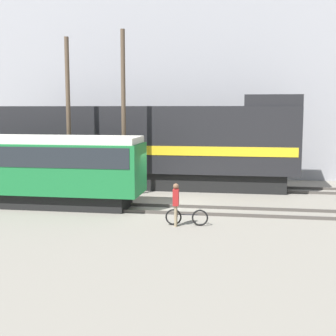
{
  "coord_description": "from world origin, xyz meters",
  "views": [
    {
      "loc": [
        3.47,
        -21.49,
        4.55
      ],
      "look_at": [
        -0.02,
        -0.2,
        1.8
      ],
      "focal_mm": 50.0,
      "sensor_mm": 36.0,
      "label": 1
    }
  ],
  "objects": [
    {
      "name": "track_far",
      "position": [
        0.0,
        4.84,
        0.07
      ],
      "size": [
        60.0,
        1.51,
        0.14
      ],
      "color": "#47423D",
      "rests_on": "ground"
    },
    {
      "name": "freight_locomotive",
      "position": [
        -1.91,
        4.84,
        2.47
      ],
      "size": [
        16.94,
        3.04,
        5.28
      ],
      "color": "black",
      "rests_on": "ground"
    },
    {
      "name": "streetcar",
      "position": [
        -6.48,
        -1.2,
        1.88
      ],
      "size": [
        10.78,
        2.54,
        3.29
      ],
      "color": "black",
      "rests_on": "ground"
    },
    {
      "name": "track_near",
      "position": [
        0.0,
        -1.2,
        0.07
      ],
      "size": [
        60.0,
        1.5,
        0.14
      ],
      "color": "#47423D",
      "rests_on": "ground"
    },
    {
      "name": "utility_pole_left",
      "position": [
        -5.61,
        1.82,
        4.09
      ],
      "size": [
        0.23,
        0.23,
        8.19
      ],
      "color": "#4C3D2D",
      "rests_on": "ground"
    },
    {
      "name": "utility_pole_center",
      "position": [
        -2.65,
        1.82,
        4.25
      ],
      "size": [
        0.22,
        0.22,
        8.49
      ],
      "color": "#4C3D2D",
      "rests_on": "ground"
    },
    {
      "name": "ground_plane",
      "position": [
        0.0,
        0.0,
        0.0
      ],
      "size": [
        120.0,
        120.0,
        0.0
      ],
      "primitive_type": "plane",
      "color": "slate"
    },
    {
      "name": "person",
      "position": [
        0.9,
        -3.9,
        1.02
      ],
      "size": [
        0.24,
        0.37,
        1.68
      ],
      "color": "#8C7A5B",
      "rests_on": "ground"
    },
    {
      "name": "bicycle",
      "position": [
        1.3,
        -3.73,
        0.33
      ],
      "size": [
        1.68,
        0.44,
        0.71
      ],
      "color": "black",
      "rests_on": "ground"
    },
    {
      "name": "building_backdrop",
      "position": [
        0.0,
        12.06,
        6.39
      ],
      "size": [
        31.25,
        6.0,
        12.77
      ],
      "color": "#99999E",
      "rests_on": "ground"
    }
  ]
}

